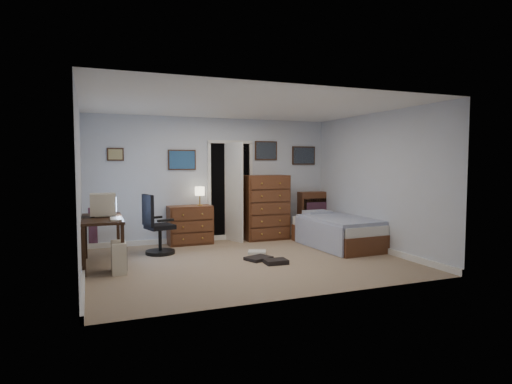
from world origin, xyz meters
The scene contains 15 objects.
floor centered at (0.00, 0.00, -0.01)m, with size 5.00×4.00×0.02m, color gray.
computer_desk centered at (-2.29, 0.56, 0.58)m, with size 0.62×1.31×0.75m.
crt_monitor centered at (-2.18, 0.71, 0.94)m, with size 0.39×0.37×0.36m.
keyboard centered at (-2.02, 0.21, 0.76)m, with size 0.15×0.40×0.02m, color beige.
pc_tower centered at (-2.00, 0.01, 0.23)m, with size 0.21×0.42×0.45m.
office_chair centered at (-1.30, 1.07, 0.41)m, with size 0.63×0.63×1.05m.
media_stack centered at (-2.32, 2.06, 0.38)m, with size 0.15×0.15×0.77m, color maroon.
low_dresser centered at (-0.55, 1.77, 0.38)m, with size 0.85×0.42×0.76m, color brown.
table_lamp centered at (-0.35, 1.77, 1.02)m, with size 0.19×0.19×0.37m.
doorway centered at (0.35, 2.27, 1.00)m, with size 0.96×1.12×2.05m.
tall_dresser centered at (1.04, 1.75, 0.67)m, with size 0.91×0.53×1.34m, color brown.
headboard_bookcase centered at (2.44, 1.86, 0.50)m, with size 1.06×0.28×0.95m.
bed centered at (1.99, 0.51, 0.29)m, with size 1.08×1.92×0.61m.
wall_posters centered at (0.57, 1.98, 1.75)m, with size 4.38×0.04×0.60m.
floor_clutter centered at (0.29, -0.02, 0.03)m, with size 0.60×1.15×0.07m.
Camera 1 is at (-2.39, -6.42, 1.61)m, focal length 30.00 mm.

